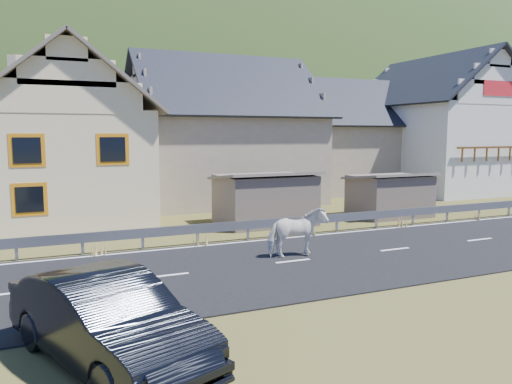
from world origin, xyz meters
name	(u,v)px	position (x,y,z in m)	size (l,w,h in m)	color
ground	(395,251)	(0.00, 0.00, 0.00)	(160.00, 160.00, 0.00)	#3F4216
road	(395,250)	(0.00, 0.00, 0.02)	(60.00, 7.00, 0.04)	black
lane_markings	(395,249)	(0.00, 0.00, 0.04)	(60.00, 6.60, 0.01)	silver
guardrail	(337,218)	(0.00, 3.68, 0.56)	(28.10, 0.09, 0.75)	#93969B
shed_left	(265,200)	(-2.00, 6.50, 1.10)	(4.30, 3.30, 2.40)	#726256
shed_right	(389,196)	(4.50, 6.00, 1.00)	(3.80, 2.90, 2.20)	#726256
house_cream	(64,127)	(-10.00, 12.00, 4.36)	(7.80, 9.80, 8.30)	beige
house_stone_a	(221,124)	(-1.00, 15.00, 4.63)	(10.80, 9.80, 8.90)	gray
house_stone_b	(343,131)	(9.00, 17.00, 4.24)	(9.80, 8.80, 8.10)	gray
house_white	(438,119)	(15.00, 14.00, 5.06)	(8.80, 10.80, 9.70)	silver
mountain	(88,199)	(5.00, 180.00, -20.00)	(440.00, 280.00, 260.00)	#233E17
horse	(297,232)	(-3.62, 0.47, 0.85)	(1.92, 0.87, 1.62)	white
car	(107,320)	(-10.25, -4.86, 0.80)	(1.69, 4.85, 1.60)	black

